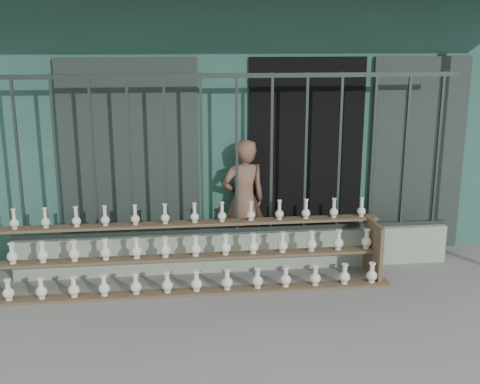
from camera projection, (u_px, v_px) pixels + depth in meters
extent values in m
plane|color=slate|center=(252.00, 318.00, 5.78)|extent=(60.00, 60.00, 0.00)
cube|color=#285548|center=(215.00, 103.00, 9.51)|extent=(7.00, 5.00, 3.20)
cube|color=black|center=(305.00, 157.00, 7.33)|extent=(1.40, 0.12, 2.40)
cube|color=#1E2924|center=(131.00, 162.00, 7.05)|extent=(1.60, 0.08, 2.40)
cube|color=#1E2924|center=(416.00, 155.00, 7.45)|extent=(1.20, 0.08, 2.40)
cube|color=#8FA28B|center=(237.00, 250.00, 6.97)|extent=(5.00, 0.20, 0.45)
cube|color=#283330|center=(18.00, 160.00, 6.42)|extent=(0.03, 0.03, 1.80)
cube|color=#283330|center=(56.00, 159.00, 6.46)|extent=(0.03, 0.03, 1.80)
cube|color=#283330|center=(93.00, 158.00, 6.51)|extent=(0.03, 0.03, 1.80)
cube|color=#283330|center=(130.00, 157.00, 6.55)|extent=(0.03, 0.03, 1.80)
cube|color=#283330|center=(166.00, 157.00, 6.60)|extent=(0.03, 0.03, 1.80)
cube|color=#283330|center=(202.00, 156.00, 6.64)|extent=(0.03, 0.03, 1.80)
cube|color=#283330|center=(237.00, 155.00, 6.69)|extent=(0.03, 0.03, 1.80)
cube|color=#283330|center=(271.00, 154.00, 6.73)|extent=(0.03, 0.03, 1.80)
cube|color=#283330|center=(306.00, 153.00, 6.78)|extent=(0.03, 0.03, 1.80)
cube|color=#283330|center=(339.00, 153.00, 6.83)|extent=(0.03, 0.03, 1.80)
cube|color=#283330|center=(373.00, 152.00, 6.87)|extent=(0.03, 0.03, 1.80)
cube|color=#283330|center=(406.00, 151.00, 6.92)|extent=(0.03, 0.03, 1.80)
cube|color=#283330|center=(438.00, 150.00, 6.96)|extent=(0.03, 0.03, 1.80)
cube|color=#283330|center=(237.00, 76.00, 6.47)|extent=(5.00, 0.04, 0.05)
cube|color=#283330|center=(237.00, 230.00, 6.91)|extent=(5.00, 0.04, 0.05)
cube|color=brown|center=(182.00, 293.00, 6.32)|extent=(4.50, 0.18, 0.03)
cube|color=brown|center=(181.00, 257.00, 6.49)|extent=(4.50, 0.18, 0.03)
cube|color=brown|center=(180.00, 224.00, 6.65)|extent=(4.50, 0.18, 0.03)
cube|color=brown|center=(373.00, 249.00, 6.74)|extent=(0.04, 0.55, 0.64)
imported|color=brown|center=(244.00, 201.00, 7.14)|extent=(0.60, 0.46, 1.48)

